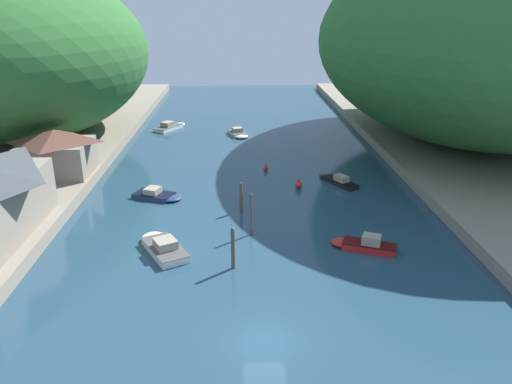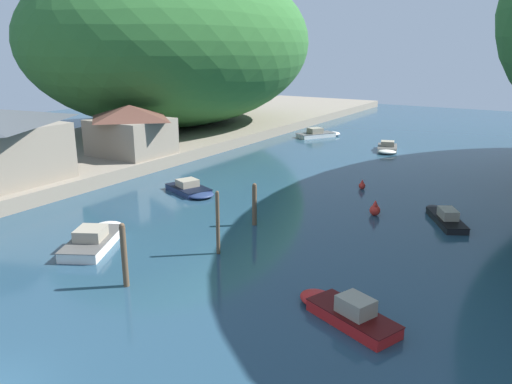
# 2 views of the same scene
# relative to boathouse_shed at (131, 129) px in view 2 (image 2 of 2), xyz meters

# --- Properties ---
(water_surface) EXTENTS (130.00, 130.00, 0.00)m
(water_surface) POSITION_rel_boathouse_shed_xyz_m (20.33, 2.57, -3.59)
(water_surface) COLOR #234256
(water_surface) RESTS_ON ground
(left_bank) EXTENTS (22.00, 120.00, 1.13)m
(left_bank) POSITION_rel_boathouse_shed_xyz_m (-7.26, 2.57, -3.02)
(left_bank) COLOR gray
(left_bank) RESTS_ON ground
(hillside_left) EXTENTS (30.62, 42.87, 21.28)m
(hillside_left) POSITION_rel_boathouse_shed_xyz_m (-8.36, 17.59, 8.18)
(hillside_left) COLOR #2D662D
(hillside_left) RESTS_ON left_bank
(boathouse_shed) EXTENTS (7.33, 6.51, 4.76)m
(boathouse_shed) POSITION_rel_boathouse_shed_xyz_m (0.00, 0.00, 0.00)
(boathouse_shed) COLOR gray
(boathouse_shed) RESTS_ON left_bank
(boat_moored_right) EXTENTS (4.88, 6.29, 1.22)m
(boat_moored_right) POSITION_rel_boathouse_shed_xyz_m (8.70, 24.64, -3.21)
(boat_moored_right) COLOR white
(boat_moored_right) RESTS_ON water_surface
(boat_small_dinghy) EXTENTS (4.69, 6.27, 1.25)m
(boat_small_dinghy) POSITION_rel_boathouse_shed_xyz_m (12.95, -15.91, -3.20)
(boat_small_dinghy) COLOR silver
(boat_small_dinghy) RESTS_ON water_surface
(boat_red_skiff) EXTENTS (5.28, 3.75, 1.00)m
(boat_red_skiff) POSITION_rel_boathouse_shed_xyz_m (11.00, -4.63, -3.28)
(boat_red_skiff) COLOR navy
(boat_red_skiff) RESTS_ON water_surface
(boat_near_quay) EXTENTS (5.27, 3.35, 1.26)m
(boat_near_quay) POSITION_rel_boathouse_shed_xyz_m (28.62, -16.25, -3.21)
(boat_near_quay) COLOR red
(boat_near_quay) RESTS_ON water_surface
(boat_yellow_tender) EXTENTS (3.91, 5.44, 1.04)m
(boat_yellow_tender) POSITION_rel_boathouse_shed_xyz_m (29.51, -0.97, -3.28)
(boat_yellow_tender) COLOR black
(boat_yellow_tender) RESTS_ON water_surface
(boat_open_rowboat) EXTENTS (3.26, 5.02, 1.06)m
(boat_open_rowboat) POSITION_rel_boathouse_shed_xyz_m (19.07, 19.96, -3.26)
(boat_open_rowboat) COLOR silver
(boat_open_rowboat) RESTS_ON water_surface
(mooring_post_nearest) EXTENTS (0.29, 0.29, 3.24)m
(mooring_post_nearest) POSITION_rel_boathouse_shed_xyz_m (18.48, -18.92, -1.96)
(mooring_post_nearest) COLOR brown
(mooring_post_nearest) RESTS_ON water_surface
(mooring_post_second) EXTENTS (0.21, 0.21, 3.66)m
(mooring_post_second) POSITION_rel_boathouse_shed_xyz_m (19.93, -13.33, -1.75)
(mooring_post_second) COLOR brown
(mooring_post_second) RESTS_ON water_surface
(mooring_post_middle) EXTENTS (0.30, 0.30, 2.81)m
(mooring_post_middle) POSITION_rel_boathouse_shed_xyz_m (19.14, -8.24, -2.18)
(mooring_post_middle) COLOR brown
(mooring_post_middle) RESTS_ON water_surface
(channel_buoy_near) EXTENTS (0.55, 0.55, 0.82)m
(channel_buoy_near) POSITION_rel_boathouse_shed_xyz_m (22.12, 3.64, -3.27)
(channel_buoy_near) COLOR red
(channel_buoy_near) RESTS_ON water_surface
(channel_buoy_far) EXTENTS (0.74, 0.74, 1.11)m
(channel_buoy_far) POSITION_rel_boathouse_shed_xyz_m (25.21, -2.29, -3.16)
(channel_buoy_far) COLOR red
(channel_buoy_far) RESTS_ON water_surface
(person_on_quay) EXTENTS (0.34, 0.43, 1.69)m
(person_on_quay) POSITION_rel_boathouse_shed_xyz_m (1.93, -10.90, -1.48)
(person_on_quay) COLOR #282D3D
(person_on_quay) RESTS_ON left_bank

